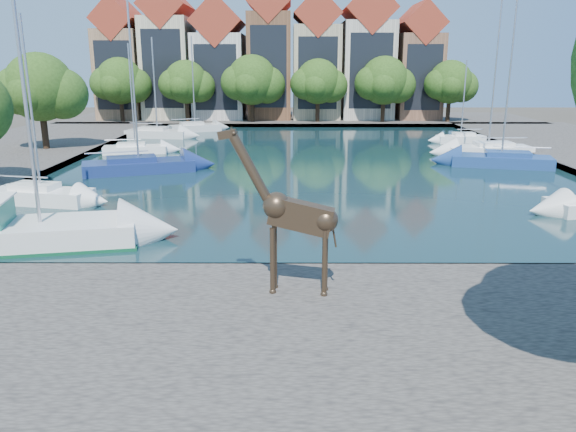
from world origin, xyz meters
The scene contains 28 objects.
ground centered at (0.00, 0.00, 0.00)m, with size 160.00×160.00×0.00m, color #38332B.
water_basin centered at (0.00, 24.00, 0.04)m, with size 38.00×50.00×0.08m, color black.
near_quay centered at (0.00, -7.00, 0.25)m, with size 50.00×14.00×0.50m, color #544F49.
far_quay centered at (0.00, 56.00, 0.25)m, with size 60.00×16.00×0.50m, color #544F49.
townhouse_west_end centered at (-23.00, 55.99, 7.36)m, with size 5.44×9.18×14.93m.
townhouse_west_mid centered at (-17.00, 55.99, 8.23)m, with size 5.94×9.18×16.79m.
townhouse_west_inner centered at (-10.50, 55.99, 7.35)m, with size 6.43×9.18×15.15m.
townhouse_center centered at (-4.00, 55.99, 8.36)m, with size 5.44×9.18×16.93m.
townhouse_east_inner centered at (2.00, 55.99, 7.73)m, with size 5.94×9.18×15.79m.
townhouse_east_mid centered at (8.50, 55.99, 8.10)m, with size 6.43×9.18×16.65m.
townhouse_east_end centered at (15.00, 55.99, 7.11)m, with size 5.44×9.18×14.43m.
far_tree_far_west centered at (-21.90, 50.49, 5.18)m, with size 7.28×5.60×7.68m.
far_tree_west centered at (-13.91, 50.49, 5.08)m, with size 6.76×5.20×7.36m.
far_tree_mid_west centered at (-5.89, 50.49, 5.29)m, with size 7.80×6.00×8.00m.
far_tree_mid_east centered at (2.10, 50.49, 5.13)m, with size 7.02×5.40×7.52m.
far_tree_east centered at (10.11, 50.49, 5.24)m, with size 7.54×5.80×7.84m.
far_tree_far_east centered at (18.09, 50.49, 5.08)m, with size 6.76×5.20×7.36m.
side_tree_left_far centered at (-21.90, 27.99, 5.38)m, with size 7.28×5.60×7.88m.
giraffe_statue centered at (-1.37, -2.61, 3.01)m, with size 3.58×0.81×5.10m.
motorsailer centered at (-13.34, 2.93, 0.90)m, with size 10.53×4.85×10.68m.
sailboat_left_a centered at (-15.00, 10.60, 0.69)m, with size 5.79×3.00×9.84m.
sailboat_left_b centered at (-12.00, 19.61, 0.69)m, with size 7.97×4.94×11.95m.
sailboat_left_c centered at (-14.51, 28.13, 0.57)m, with size 5.49×2.77×8.96m.
sailboat_left_d centered at (-15.00, 38.47, 0.67)m, with size 6.55×3.20×9.85m.
sailboat_left_e centered at (-12.00, 43.78, 0.68)m, with size 5.89×4.12×10.20m.
sailboat_right_b centered at (14.23, 21.94, 0.73)m, with size 7.46×4.09×14.19m.
sailboat_right_c centered at (15.00, 27.04, 0.70)m, with size 6.95×2.72×12.24m.
sailboat_right_d centered at (15.00, 34.73, 0.61)m, with size 4.61×1.95×7.64m.
Camera 1 is at (-1.44, -19.18, 7.51)m, focal length 35.00 mm.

